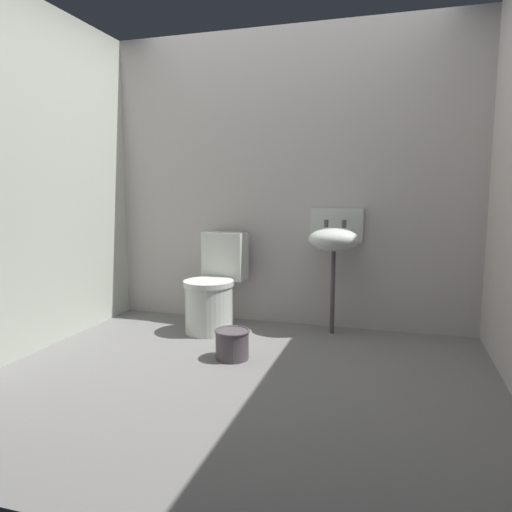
% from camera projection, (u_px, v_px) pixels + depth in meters
% --- Properties ---
extents(ground_plane, '(3.45, 2.83, 0.08)m').
position_uv_depth(ground_plane, '(242.00, 381.00, 2.91)').
color(ground_plane, slate).
extents(wall_back, '(3.45, 0.10, 2.44)m').
position_uv_depth(wall_back, '(289.00, 180.00, 3.94)').
color(wall_back, beige).
rests_on(wall_back, ground).
extents(wall_left, '(0.10, 2.63, 2.44)m').
position_uv_depth(wall_left, '(31.00, 177.00, 3.28)').
color(wall_left, beige).
rests_on(wall_left, ground).
extents(toilet_near_wall, '(0.44, 0.63, 0.78)m').
position_uv_depth(toilet_near_wall, '(214.00, 291.00, 3.83)').
color(toilet_near_wall, silver).
rests_on(toilet_near_wall, ground).
extents(sink, '(0.42, 0.35, 0.99)m').
position_uv_depth(sink, '(334.00, 239.00, 3.68)').
color(sink, '#50464B').
rests_on(sink, ground).
extents(bucket, '(0.24, 0.24, 0.20)m').
position_uv_depth(bucket, '(232.00, 344.00, 3.17)').
color(bucket, '#50464B').
rests_on(bucket, ground).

